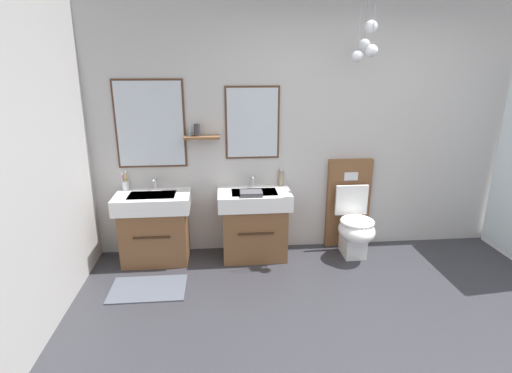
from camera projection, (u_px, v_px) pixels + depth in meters
The scene contains 11 objects.
ground_plane at pixel (414, 367), 2.75m from camera, with size 6.71×5.21×0.10m, color #2D2D33.
wall_back at pixel (342, 126), 4.17m from camera, with size 5.51×0.63×2.69m.
bath_mat at pixel (148, 289), 3.60m from camera, with size 0.68×0.44×0.01m, color #474C56.
vanity_sink_left at pixel (155, 226), 4.05m from camera, with size 0.75×0.48×0.73m.
tap_on_left_sink at pixel (155, 182), 4.09m from camera, with size 0.03×0.13×0.11m.
vanity_sink_right at pixel (254, 222), 4.14m from camera, with size 0.75×0.48×0.73m.
tap_on_right_sink at pixel (253, 180), 4.18m from camera, with size 0.03×0.13×0.11m.
toilet at pixel (352, 219), 4.23m from camera, with size 0.48×0.62×1.00m.
toothbrush_cup at pixel (126, 185), 4.06m from camera, with size 0.07×0.07×0.21m.
soap_dispenser at pixel (281, 178), 4.20m from camera, with size 0.06×0.06×0.20m.
folded_hand_towel at pixel (251, 193), 3.89m from camera, with size 0.22×0.16×0.04m, color #47474C.
Camera 1 is at (-1.31, -2.14, 1.98)m, focal length 27.61 mm.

